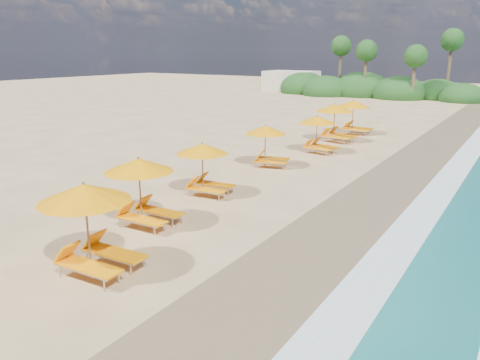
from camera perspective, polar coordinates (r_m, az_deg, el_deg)
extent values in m
plane|color=#D5B67D|center=(16.48, 0.00, -4.02)|extent=(160.00, 160.00, 0.00)
cube|color=#7C674A|center=(14.85, 13.21, -6.69)|extent=(4.00, 160.00, 0.01)
cube|color=white|center=(14.47, 18.85, -7.64)|extent=(1.20, 160.00, 0.01)
cylinder|color=olive|center=(12.55, -18.26, -5.67)|extent=(0.06, 0.06, 2.30)
cone|color=#FF9905|center=(12.25, -18.64, -1.50)|extent=(2.50, 2.50, 0.46)
sphere|color=olive|center=(12.18, -18.74, -0.35)|extent=(0.08, 0.08, 0.08)
cylinder|color=olive|center=(15.47, -12.19, -1.44)|extent=(0.05, 0.05, 2.18)
cone|color=#FF9905|center=(15.24, -12.38, 1.82)|extent=(2.34, 2.34, 0.44)
sphere|color=olive|center=(15.18, -12.43, 2.71)|extent=(0.08, 0.08, 0.08)
cylinder|color=olive|center=(18.42, -4.63, 1.32)|extent=(0.05, 0.05, 2.01)
cone|color=#FF9905|center=(18.23, -4.68, 3.86)|extent=(2.33, 2.33, 0.40)
sphere|color=olive|center=(18.19, -4.70, 4.56)|extent=(0.07, 0.07, 0.07)
cylinder|color=olive|center=(22.94, 3.12, 4.16)|extent=(0.05, 0.05, 1.99)
cone|color=#FF9905|center=(22.79, 3.15, 6.20)|extent=(2.57, 2.57, 0.40)
sphere|color=olive|center=(22.75, 3.16, 6.75)|extent=(0.07, 0.07, 0.07)
cylinder|color=olive|center=(26.49, 9.41, 5.55)|extent=(0.05, 0.05, 2.02)
cone|color=#FF9905|center=(26.36, 9.49, 7.34)|extent=(2.39, 2.39, 0.41)
sphere|color=olive|center=(26.33, 9.51, 7.83)|extent=(0.07, 0.07, 0.07)
cylinder|color=olive|center=(30.04, 11.51, 6.89)|extent=(0.06, 0.06, 2.30)
cone|color=#FF9905|center=(29.91, 11.61, 8.70)|extent=(2.73, 2.73, 0.46)
sphere|color=olive|center=(29.89, 11.64, 9.19)|extent=(0.08, 0.08, 0.08)
cylinder|color=olive|center=(33.16, 13.70, 7.51)|extent=(0.06, 0.06, 2.24)
cone|color=#FF9905|center=(33.05, 13.80, 9.10)|extent=(2.33, 2.33, 0.45)
sphere|color=olive|center=(33.02, 13.83, 9.53)|extent=(0.08, 0.08, 0.08)
ellipsoid|color=#163D14|center=(60.02, 18.96, 10.07)|extent=(6.40, 6.40, 4.16)
ellipsoid|color=#163D14|center=(62.35, 14.68, 10.65)|extent=(7.20, 7.20, 4.68)
ellipsoid|color=#163D14|center=(61.87, 10.51, 10.75)|extent=(6.00, 6.00, 3.90)
ellipsoid|color=#163D14|center=(61.16, 23.10, 9.69)|extent=(5.60, 5.60, 3.64)
ellipsoid|color=#163D14|center=(65.29, 7.89, 11.15)|extent=(6.60, 6.60, 4.29)
ellipsoid|color=#163D14|center=(58.75, 25.64, 9.16)|extent=(5.00, 5.00, 3.25)
cylinder|color=brown|center=(57.50, 20.59, 11.60)|extent=(0.36, 0.36, 5.00)
sphere|color=#163D14|center=(57.42, 20.84, 14.08)|extent=(2.60, 2.60, 2.60)
cylinder|color=brown|center=(60.02, 15.13, 12.46)|extent=(0.36, 0.36, 5.60)
sphere|color=#163D14|center=(59.96, 15.32, 15.12)|extent=(2.60, 2.60, 2.60)
cylinder|color=brown|center=(63.21, 12.19, 13.04)|extent=(0.36, 0.36, 6.20)
sphere|color=#163D14|center=(63.17, 12.36, 15.85)|extent=(2.60, 2.60, 2.60)
cylinder|color=brown|center=(60.84, 24.33, 12.24)|extent=(0.36, 0.36, 6.80)
sphere|color=#163D14|center=(60.81, 24.70, 15.42)|extent=(2.60, 2.60, 2.60)
cube|color=beige|center=(68.33, 6.31, 12.03)|extent=(7.00, 5.00, 2.80)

